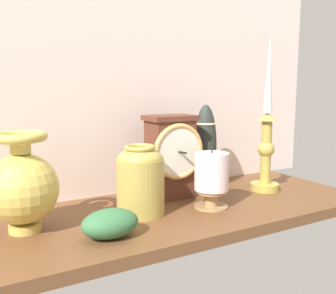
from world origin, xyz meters
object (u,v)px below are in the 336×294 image
tall_ceramic_vase (205,147)px  candlestick_tall_left (267,137)px  pillar_candle_front (212,177)px  mantel_clock (171,155)px  brass_vase_jar (141,179)px  brass_vase_bulbous (23,186)px

tall_ceramic_vase → candlestick_tall_left: bearing=-34.2°
pillar_candle_front → tall_ceramic_vase: 16.39cm
mantel_clock → brass_vase_jar: size_ratio=1.35×
candlestick_tall_left → brass_vase_jar: candlestick_tall_left is taller
candlestick_tall_left → pillar_candle_front: 22.60cm
pillar_candle_front → brass_vase_bulbous: bearing=171.5°
brass_vase_bulbous → brass_vase_jar: 23.44cm
brass_vase_bulbous → tall_ceramic_vase: tall_ceramic_vase is taller
mantel_clock → tall_ceramic_vase: 11.96cm
mantel_clock → tall_ceramic_vase: tall_ceramic_vase is taller
mantel_clock → brass_vase_bulbous: bearing=-171.1°
brass_vase_bulbous → pillar_candle_front: size_ratio=1.38×
brass_vase_jar → pillar_candle_front: (15.84, -3.60, -0.68)cm
mantel_clock → brass_vase_bulbous: size_ratio=1.07×
candlestick_tall_left → pillar_candle_front: (-20.96, -4.86, -6.91)cm
brass_vase_jar → pillar_candle_front: bearing=-12.8°
mantel_clock → candlestick_tall_left: (24.68, -6.49, 3.54)cm
mantel_clock → candlestick_tall_left: candlestick_tall_left is taller
candlestick_tall_left → tall_ceramic_vase: size_ratio=1.77×
tall_ceramic_vase → brass_vase_jar: bearing=-157.1°
brass_vase_jar → tall_ceramic_vase: bearing=22.9°
brass_vase_bulbous → tall_ceramic_vase: bearing=9.5°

